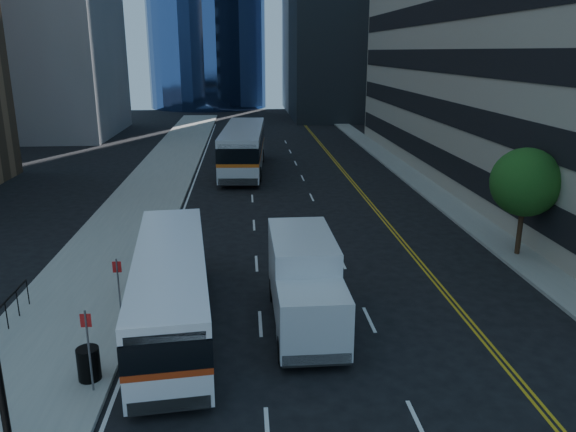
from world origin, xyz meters
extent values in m
plane|color=black|center=(0.00, 0.00, 0.00)|extent=(160.00, 160.00, 0.00)
cube|color=gray|center=(-10.50, 25.00, 0.07)|extent=(5.00, 90.00, 0.15)
cube|color=gray|center=(9.00, 25.00, 0.07)|extent=(2.00, 90.00, 0.15)
cylinder|color=#332114|center=(9.00, 8.00, 1.25)|extent=(0.24, 0.24, 2.20)
sphere|color=#134517|center=(9.00, 8.00, 3.65)|extent=(3.20, 3.20, 3.20)
cylinder|color=black|center=(-9.00, -6.00, 2.25)|extent=(0.16, 0.16, 4.20)
cube|color=white|center=(-6.60, 2.01, 0.82)|extent=(3.47, 11.13, 1.00)
cube|color=#BF3612|center=(-6.60, 2.01, 1.41)|extent=(3.49, 11.15, 0.20)
cube|color=black|center=(-6.60, 2.01, 1.92)|extent=(3.49, 11.15, 0.82)
cube|color=white|center=(-6.60, 2.01, 2.60)|extent=(3.47, 11.13, 0.46)
cylinder|color=black|center=(-7.33, -1.37, 0.46)|extent=(0.36, 0.94, 0.91)
cylinder|color=black|center=(-5.21, -1.15, 0.46)|extent=(0.36, 0.94, 0.91)
cylinder|color=black|center=(-7.96, 4.80, 0.46)|extent=(0.36, 0.94, 0.91)
cylinder|color=black|center=(-5.83, 5.02, 0.46)|extent=(0.36, 0.94, 0.91)
cube|color=silver|center=(-4.04, 29.10, 1.03)|extent=(3.84, 13.95, 1.26)
cube|color=#DE5D14|center=(-4.04, 29.10, 1.78)|extent=(3.86, 13.97, 0.25)
cube|color=black|center=(-4.04, 29.10, 2.41)|extent=(3.86, 13.97, 1.03)
cube|color=silver|center=(-4.04, 29.10, 3.28)|extent=(3.84, 13.95, 0.57)
cylinder|color=black|center=(-5.66, 25.06, 0.57)|extent=(0.42, 1.17, 1.15)
cylinder|color=black|center=(-2.92, 24.89, 0.57)|extent=(0.42, 1.17, 1.15)
cylinder|color=black|center=(-5.18, 32.86, 0.57)|extent=(0.42, 1.17, 1.15)
cylinder|color=black|center=(-2.44, 32.69, 0.57)|extent=(0.42, 1.17, 1.15)
cube|color=silver|center=(-1.90, -0.50, 1.34)|extent=(2.24, 2.06, 1.95)
cube|color=black|center=(-1.89, -1.38, 1.71)|extent=(2.02, 0.08, 1.02)
cube|color=silver|center=(-1.93, 2.74, 1.90)|extent=(2.27, 4.47, 2.41)
cube|color=black|center=(-1.92, 1.72, 0.51)|extent=(1.68, 6.13, 0.23)
cylinder|color=black|center=(-2.89, -0.70, 0.44)|extent=(0.27, 0.89, 0.89)
cylinder|color=black|center=(-0.90, -0.68, 0.44)|extent=(0.27, 0.89, 0.89)
cylinder|color=black|center=(-2.93, 3.94, 0.44)|extent=(0.27, 0.89, 0.89)
cylinder|color=black|center=(-0.95, 3.96, 0.44)|extent=(0.27, 0.89, 0.89)
cylinder|color=black|center=(-8.64, -1.39, 0.65)|extent=(0.68, 0.68, 1.00)
camera|label=1|loc=(-3.92, -16.39, 9.48)|focal=35.00mm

